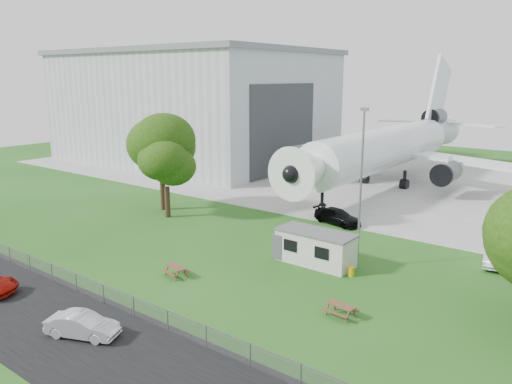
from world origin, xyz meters
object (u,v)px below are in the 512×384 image
Objects in this scene: airliner at (389,146)px; picnic_west at (176,276)px; hangar at (193,105)px; site_cabin at (316,248)px; picnic_east at (340,316)px; car_centre_sedan at (82,325)px.

picnic_west is (0.49, -39.42, -5.27)m from airliner.
airliner is at bearing 105.80° from picnic_west.
hangar reaches higher than picnic_west.
site_cabin is 3.76× the size of picnic_east.
site_cabin is (43.26, -31.18, -8.09)m from hangar.
picnic_west and picnic_east have the same top height.
picnic_east is (5.75, -6.68, -1.31)m from site_cabin.
airliner is 48.99m from car_centre_sedan.
picnic_east is (49.02, -37.86, -9.41)m from hangar.
airliner is at bearing -0.22° from hangar.
site_cabin is at bearing -76.78° from airliner.
picnic_west is at bearing -129.06° from site_cabin.
picnic_east is at bearing 22.82° from picnic_west.
hangar is 23.89× the size of picnic_east.
picnic_west is at bearing -164.72° from picnic_east.
airliner reaches higher than car_centre_sedan.
car_centre_sedan is at bearing -61.66° from picnic_west.
site_cabin is at bearing -35.78° from hangar.
airliner is 40.25m from picnic_east.
hangar is at bearing 179.78° from airliner.
site_cabin is 10.88m from picnic_west.
picnic_west is (36.46, -39.56, -9.41)m from hangar.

